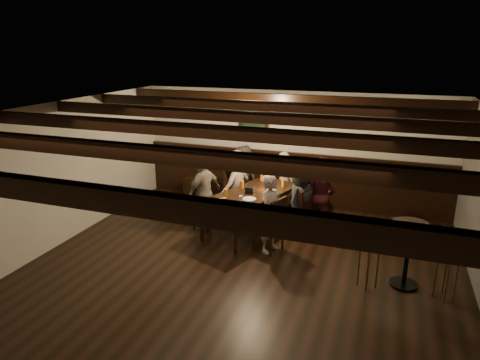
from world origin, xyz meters
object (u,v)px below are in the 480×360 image
at_px(chair_left_near, 237,201).
at_px(person_left_near, 235,183).
at_px(person_bench_centre, 284,183).
at_px(person_right_far, 271,214).
at_px(person_right_near, 300,200).
at_px(bar_stool_right, 446,274).
at_px(chair_right_near, 298,219).
at_px(chair_right_far, 269,234).
at_px(person_left_far, 204,193).
at_px(person_bench_left, 244,176).
at_px(dining_table, 251,196).
at_px(high_top_table, 408,246).
at_px(chair_left_far, 206,214).
at_px(bar_stool_left, 368,264).
at_px(person_bench_right, 320,193).

relative_size(chair_left_near, person_left_near, 0.70).
height_order(person_bench_centre, person_right_far, person_right_far).
bearing_deg(person_right_near, bar_stool_right, -102.17).
bearing_deg(chair_right_near, bar_stool_right, -102.03).
relative_size(chair_right_far, person_left_far, 0.68).
height_order(chair_right_far, person_bench_left, person_bench_left).
xyz_separation_m(person_bench_centre, bar_stool_right, (2.79, -2.23, -0.29)).
bearing_deg(person_bench_centre, dining_table, 90.00).
bearing_deg(person_right_far, chair_left_near, 58.51).
bearing_deg(high_top_table, chair_right_near, 145.04).
distance_m(dining_table, person_right_near, 0.88).
distance_m(chair_left_far, chair_right_far, 1.44).
xyz_separation_m(chair_right_near, person_left_far, (-1.68, -0.36, 0.42)).
bearing_deg(chair_right_near, chair_left_far, 122.05).
height_order(person_left_near, bar_stool_right, person_left_near).
distance_m(person_right_far, bar_stool_left, 1.73).
bearing_deg(chair_left_far, person_bench_centre, 154.38).
bearing_deg(person_bench_right, person_left_near, 15.26).
xyz_separation_m(chair_right_near, chair_right_far, (-0.30, -0.85, 0.02)).
distance_m(chair_left_near, bar_stool_right, 4.13).
xyz_separation_m(chair_right_near, person_bench_left, (-1.37, 0.97, 0.39)).
height_order(chair_left_far, person_bench_left, person_bench_left).
distance_m(chair_right_far, person_bench_centre, 1.70).
bearing_deg(person_bench_right, chair_left_near, 15.53).
relative_size(chair_right_far, bar_stool_right, 0.98).
bearing_deg(person_bench_left, chair_right_near, 164.46).
height_order(bar_stool_left, bar_stool_right, same).
bearing_deg(person_bench_centre, person_bench_left, 9.46).
distance_m(person_bench_right, person_left_far, 2.13).
relative_size(chair_left_near, person_bench_right, 0.67).
bearing_deg(dining_table, bar_stool_left, -11.49).
distance_m(chair_right_near, person_bench_right, 0.64).
xyz_separation_m(person_bench_right, person_right_near, (-0.29, -0.37, -0.05)).
distance_m(dining_table, person_bench_left, 1.27).
distance_m(dining_table, person_left_far, 0.87).
height_order(chair_right_near, high_top_table, high_top_table).
bearing_deg(person_bench_left, person_bench_centre, -170.54).
relative_size(person_left_far, high_top_table, 1.45).
xyz_separation_m(person_left_near, bar_stool_right, (3.70, -1.91, -0.30)).
bearing_deg(bar_stool_right, person_bench_left, 139.38).
bearing_deg(person_left_near, chair_right_near, 90.00).
bearing_deg(person_bench_centre, chair_right_near, 140.12).
height_order(chair_right_near, person_right_far, person_right_far).
distance_m(person_right_near, high_top_table, 2.18).
relative_size(chair_left_far, person_left_near, 0.70).
bearing_deg(chair_right_near, chair_left_near, 90.00).
relative_size(chair_right_near, high_top_table, 0.91).
relative_size(chair_left_near, chair_right_far, 0.98).
bearing_deg(chair_left_near, chair_left_far, 0.00).
xyz_separation_m(chair_left_near, person_right_far, (1.08, -1.34, 0.38)).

